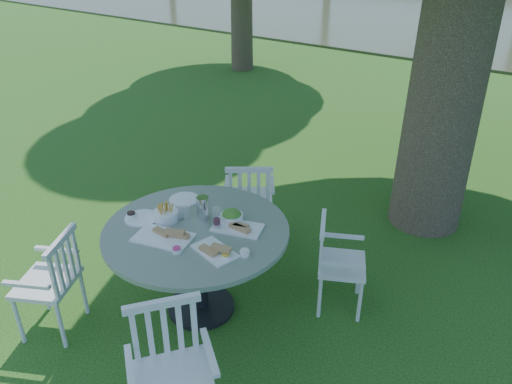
% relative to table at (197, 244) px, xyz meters
% --- Properties ---
extents(ground, '(140.00, 140.00, 0.00)m').
position_rel_table_xyz_m(ground, '(0.08, 0.49, -0.66)').
color(ground, '#133D0C').
rests_on(ground, ground).
extents(table, '(1.45, 1.45, 0.81)m').
position_rel_table_xyz_m(table, '(0.00, 0.00, 0.00)').
color(table, black).
rests_on(table, ground).
extents(chair_ne, '(0.53, 0.54, 0.82)m').
position_rel_table_xyz_m(chair_ne, '(0.85, 0.69, -0.18)').
color(chair_ne, silver).
rests_on(chair_ne, ground).
extents(chair_nw, '(0.61, 0.60, 0.89)m').
position_rel_table_xyz_m(chair_nw, '(-0.26, 1.06, -0.14)').
color(chair_nw, silver).
rests_on(chair_nw, ground).
extents(chair_sw, '(0.57, 0.58, 0.88)m').
position_rel_table_xyz_m(chair_sw, '(-0.73, -0.81, -0.14)').
color(chair_sw, silver).
rests_on(chair_sw, ground).
extents(chair_se, '(0.63, 0.64, 0.92)m').
position_rel_table_xyz_m(chair_se, '(0.58, -0.92, -0.12)').
color(chair_se, silver).
rests_on(chair_se, ground).
extents(tableware, '(1.14, 0.84, 0.20)m').
position_rel_table_xyz_m(tableware, '(-0.06, 0.03, 0.18)').
color(tableware, white).
rests_on(tableware, table).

